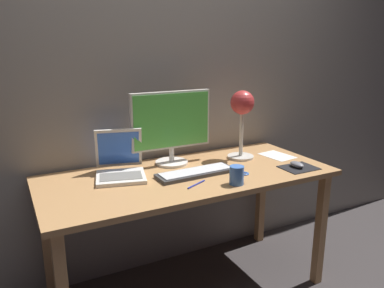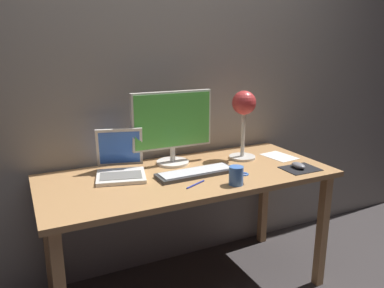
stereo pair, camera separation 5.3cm
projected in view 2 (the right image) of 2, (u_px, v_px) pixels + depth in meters
name	position (u px, v px, depth m)	size (l,w,h in m)	color
back_wall	(160.00, 66.00, 2.27)	(4.80, 0.06, 2.60)	gray
desk	(189.00, 187.00, 2.09)	(1.60, 0.70, 0.74)	tan
monitor	(172.00, 124.00, 2.18)	(0.49, 0.19, 0.43)	silver
keyboard_main	(196.00, 173.00, 2.04)	(0.44, 0.15, 0.03)	#38383A
laptop	(120.00, 162.00, 2.04)	(0.32, 0.34, 0.24)	silver
desk_lamp	(244.00, 110.00, 2.26)	(0.16, 0.16, 0.42)	beige
mousepad	(300.00, 169.00, 2.14)	(0.20, 0.16, 0.00)	black
mouse	(298.00, 165.00, 2.14)	(0.06, 0.10, 0.03)	slate
coffee_mug	(236.00, 176.00, 1.89)	(0.11, 0.07, 0.10)	#3F72CC
paper_sheet_near_mouse	(279.00, 156.00, 2.38)	(0.15, 0.21, 0.00)	white
pen	(196.00, 184.00, 1.89)	(0.01, 0.01, 0.14)	#2633A5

